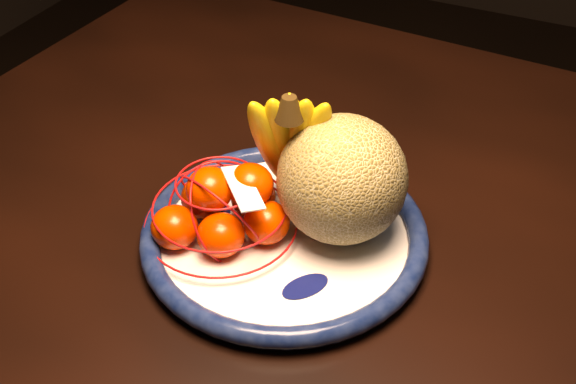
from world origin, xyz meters
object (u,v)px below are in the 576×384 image
at_px(dining_table, 449,277).
at_px(mandarin_bag, 224,208).
at_px(fruit_bowl, 284,235).
at_px(cantaloupe, 342,179).
at_px(banana_bunch, 290,140).

distance_m(dining_table, mandarin_bag, 0.30).
distance_m(dining_table, fruit_bowl, 0.23).
distance_m(cantaloupe, mandarin_bag, 0.14).
height_order(dining_table, fruit_bowl, fruit_bowl).
xyz_separation_m(dining_table, cantaloupe, (-0.13, -0.07, 0.17)).
height_order(fruit_bowl, banana_bunch, banana_bunch).
bearing_deg(banana_bunch, mandarin_bag, -143.88).
distance_m(fruit_bowl, cantaloupe, 0.10).
bearing_deg(fruit_bowl, mandarin_bag, -161.65).
height_order(dining_table, mandarin_bag, mandarin_bag).
bearing_deg(dining_table, fruit_bowl, -145.18).
bearing_deg(mandarin_bag, banana_bunch, 59.35).
distance_m(dining_table, cantaloupe, 0.22).
bearing_deg(dining_table, cantaloupe, -147.13).
bearing_deg(fruit_bowl, dining_table, 31.21).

